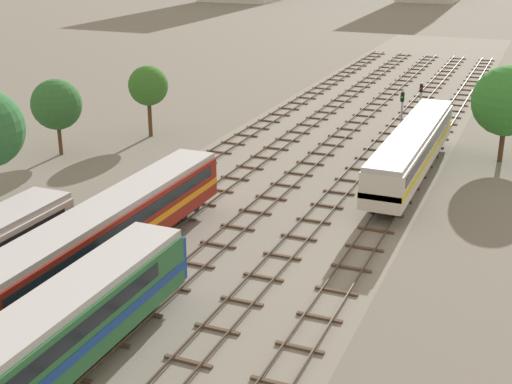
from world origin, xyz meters
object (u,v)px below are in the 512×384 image
object	(u,v)px
passenger_coach_left_mid	(109,227)
signal_post_near	(420,100)
signal_post_nearest	(401,115)
diesel_railcar_centre_left_nearest	(32,350)
passenger_coach_centre_right_midfar	(413,147)

from	to	relation	value
passenger_coach_left_mid	signal_post_near	size ratio (longest dim) A/B	4.63
passenger_coach_left_mid	signal_post_near	xyz separation A→B (m)	(10.65, 37.73, 0.44)
signal_post_nearest	signal_post_near	size ratio (longest dim) A/B	1.21
diesel_railcar_centre_left_nearest	signal_post_nearest	distance (m)	40.70
passenger_coach_centre_right_midfar	signal_post_near	world-z (taller)	signal_post_near
passenger_coach_centre_right_midfar	signal_post_nearest	xyz separation A→B (m)	(-2.13, 5.75, 1.02)
passenger_coach_left_mid	signal_post_nearest	distance (m)	30.40
diesel_railcar_centre_left_nearest	passenger_coach_left_mid	distance (m)	12.48
diesel_railcar_centre_left_nearest	passenger_coach_centre_right_midfar	bearing A→B (deg)	76.10
signal_post_nearest	passenger_coach_centre_right_midfar	bearing A→B (deg)	-69.67
passenger_coach_left_mid	passenger_coach_centre_right_midfar	bearing A→B (deg)	60.62
passenger_coach_centre_right_midfar	signal_post_nearest	distance (m)	6.22
passenger_coach_centre_right_midfar	signal_post_nearest	size ratio (longest dim) A/B	3.81
passenger_coach_left_mid	signal_post_near	distance (m)	39.21
diesel_railcar_centre_left_nearest	passenger_coach_centre_right_midfar	size ratio (longest dim) A/B	0.93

